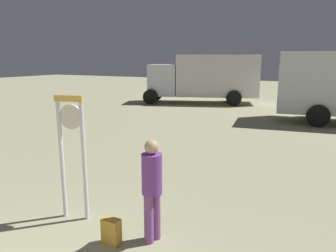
% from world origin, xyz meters
% --- Properties ---
extents(standing_clock, '(0.50, 0.19, 2.13)m').
position_xyz_m(standing_clock, '(-0.87, 2.77, 1.32)').
color(standing_clock, white).
rests_on(standing_clock, ground_plane).
extents(person_near_clock, '(0.30, 0.30, 1.58)m').
position_xyz_m(person_near_clock, '(0.68, 2.75, 0.88)').
color(person_near_clock, '#84498A').
rests_on(person_near_clock, ground_plane).
extents(backpack, '(0.27, 0.21, 0.40)m').
position_xyz_m(backpack, '(0.18, 2.39, 0.19)').
color(backpack, gold).
rests_on(backpack, ground_plane).
extents(box_truck_far, '(7.21, 4.44, 2.94)m').
position_xyz_m(box_truck_far, '(-4.03, 17.61, 1.61)').
color(box_truck_far, silver).
rests_on(box_truck_far, ground_plane).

